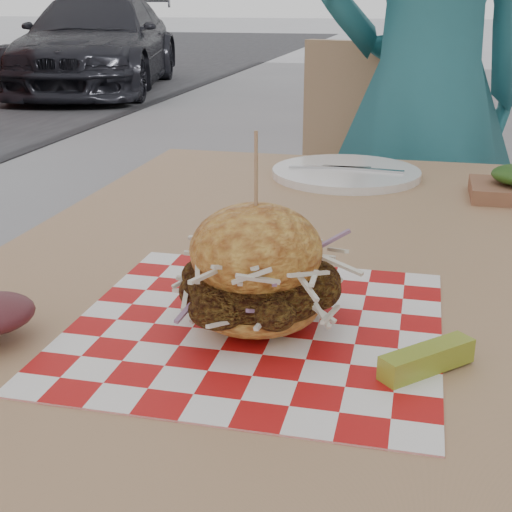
% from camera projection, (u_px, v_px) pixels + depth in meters
% --- Properties ---
extents(diner, '(0.71, 0.61, 1.66)m').
position_uv_depth(diner, '(425.00, 97.00, 1.76)').
color(diner, '#2A717A').
rests_on(diner, ground).
extents(car_dark, '(2.30, 4.02, 1.10)m').
position_uv_depth(car_dark, '(98.00, 43.00, 8.52)').
color(car_dark, black).
rests_on(car_dark, ground).
extents(patio_table, '(0.80, 1.20, 0.75)m').
position_uv_depth(patio_table, '(307.00, 310.00, 0.94)').
color(patio_table, tan).
rests_on(patio_table, ground).
extents(patio_chair, '(0.53, 0.54, 0.95)m').
position_uv_depth(patio_chair, '(379.00, 197.00, 1.92)').
color(patio_chair, tan).
rests_on(patio_chair, ground).
extents(paper_liner, '(0.36, 0.36, 0.00)m').
position_uv_depth(paper_liner, '(256.00, 326.00, 0.71)').
color(paper_liner, red).
rests_on(paper_liner, patio_table).
extents(sandwich, '(0.17, 0.17, 0.19)m').
position_uv_depth(sandwich, '(256.00, 275.00, 0.69)').
color(sandwich, gold).
rests_on(sandwich, paper_liner).
extents(pickle_spear, '(0.08, 0.08, 0.02)m').
position_uv_depth(pickle_spear, '(427.00, 359.00, 0.62)').
color(pickle_spear, '#A3B033').
rests_on(pickle_spear, paper_liner).
extents(place_setting, '(0.27, 0.27, 0.02)m').
position_uv_depth(place_setting, '(346.00, 173.00, 1.30)').
color(place_setting, white).
rests_on(place_setting, patio_table).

